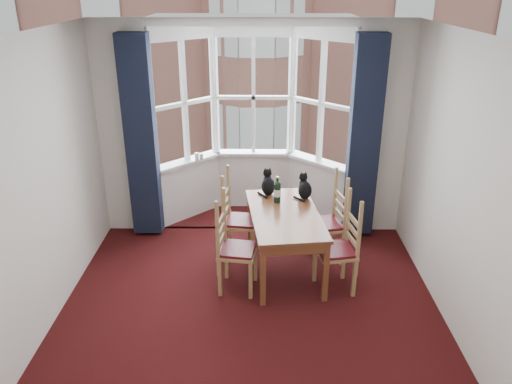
{
  "coord_description": "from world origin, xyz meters",
  "views": [
    {
      "loc": [
        0.1,
        -4.02,
        3.22
      ],
      "look_at": [
        0.06,
        1.05,
        1.05
      ],
      "focal_mm": 35.0,
      "sensor_mm": 36.0,
      "label": 1
    }
  ],
  "objects_px": {
    "wine_bottle": "(277,191)",
    "chair_left_near": "(230,250)",
    "chair_left_far": "(233,221)",
    "candle_tall": "(197,157)",
    "cat_right": "(305,188)",
    "cat_left": "(268,185)",
    "chair_right_near": "(344,251)",
    "candle_short": "(201,157)",
    "dining_table": "(285,220)",
    "chair_right_far": "(332,224)"
  },
  "relations": [
    {
      "from": "dining_table",
      "to": "wine_bottle",
      "type": "relative_size",
      "value": 4.65
    },
    {
      "from": "cat_right",
      "to": "wine_bottle",
      "type": "bearing_deg",
      "value": -159.11
    },
    {
      "from": "cat_right",
      "to": "wine_bottle",
      "type": "height_order",
      "value": "wine_bottle"
    },
    {
      "from": "chair_right_far",
      "to": "chair_left_near",
      "type": "bearing_deg",
      "value": -151.96
    },
    {
      "from": "chair_left_near",
      "to": "chair_right_near",
      "type": "height_order",
      "value": "same"
    },
    {
      "from": "cat_left",
      "to": "chair_left_far",
      "type": "bearing_deg",
      "value": -153.26
    },
    {
      "from": "chair_left_near",
      "to": "chair_right_near",
      "type": "distance_m",
      "value": 1.25
    },
    {
      "from": "wine_bottle",
      "to": "chair_right_near",
      "type": "bearing_deg",
      "value": -43.84
    },
    {
      "from": "cat_left",
      "to": "chair_right_near",
      "type": "bearing_deg",
      "value": -48.63
    },
    {
      "from": "chair_right_near",
      "to": "wine_bottle",
      "type": "distance_m",
      "value": 1.08
    },
    {
      "from": "wine_bottle",
      "to": "candle_tall",
      "type": "height_order",
      "value": "wine_bottle"
    },
    {
      "from": "cat_left",
      "to": "candle_tall",
      "type": "xyz_separation_m",
      "value": [
        -0.99,
        0.91,
        0.05
      ]
    },
    {
      "from": "wine_bottle",
      "to": "cat_left",
      "type": "bearing_deg",
      "value": 113.26
    },
    {
      "from": "chair_right_near",
      "to": "candle_short",
      "type": "height_order",
      "value": "candle_short"
    },
    {
      "from": "chair_right_far",
      "to": "cat_left",
      "type": "bearing_deg",
      "value": 159.61
    },
    {
      "from": "dining_table",
      "to": "chair_left_far",
      "type": "height_order",
      "value": "chair_left_far"
    },
    {
      "from": "chair_left_far",
      "to": "cat_left",
      "type": "height_order",
      "value": "cat_left"
    },
    {
      "from": "chair_left_far",
      "to": "cat_right",
      "type": "xyz_separation_m",
      "value": [
        0.87,
        0.1,
        0.4
      ]
    },
    {
      "from": "dining_table",
      "to": "cat_right",
      "type": "relative_size",
      "value": 4.69
    },
    {
      "from": "chair_left_near",
      "to": "chair_right_near",
      "type": "relative_size",
      "value": 1.0
    },
    {
      "from": "dining_table",
      "to": "chair_left_near",
      "type": "bearing_deg",
      "value": -148.43
    },
    {
      "from": "cat_left",
      "to": "candle_short",
      "type": "height_order",
      "value": "cat_left"
    },
    {
      "from": "chair_left_far",
      "to": "candle_tall",
      "type": "bearing_deg",
      "value": 116.59
    },
    {
      "from": "dining_table",
      "to": "chair_left_near",
      "type": "xyz_separation_m",
      "value": [
        -0.62,
        -0.38,
        -0.19
      ]
    },
    {
      "from": "chair_left_far",
      "to": "dining_table",
      "type": "bearing_deg",
      "value": -28.73
    },
    {
      "from": "chair_right_far",
      "to": "candle_tall",
      "type": "relative_size",
      "value": 8.37
    },
    {
      "from": "wine_bottle",
      "to": "candle_tall",
      "type": "relative_size",
      "value": 2.98
    },
    {
      "from": "cat_right",
      "to": "candle_tall",
      "type": "distance_m",
      "value": 1.76
    },
    {
      "from": "wine_bottle",
      "to": "chair_left_near",
      "type": "bearing_deg",
      "value": -128.11
    },
    {
      "from": "chair_right_far",
      "to": "chair_right_near",
      "type": "bearing_deg",
      "value": -85.98
    },
    {
      "from": "candle_short",
      "to": "wine_bottle",
      "type": "bearing_deg",
      "value": -48.77
    },
    {
      "from": "chair_left_far",
      "to": "chair_right_far",
      "type": "relative_size",
      "value": 1.0
    },
    {
      "from": "chair_right_far",
      "to": "wine_bottle",
      "type": "height_order",
      "value": "wine_bottle"
    },
    {
      "from": "cat_right",
      "to": "cat_left",
      "type": "bearing_deg",
      "value": 165.4
    },
    {
      "from": "chair_left_far",
      "to": "candle_tall",
      "type": "height_order",
      "value": "candle_tall"
    },
    {
      "from": "chair_left_far",
      "to": "chair_right_near",
      "type": "height_order",
      "value": "same"
    },
    {
      "from": "chair_right_near",
      "to": "cat_left",
      "type": "height_order",
      "value": "cat_left"
    },
    {
      "from": "chair_right_far",
      "to": "candle_tall",
      "type": "distance_m",
      "value": 2.18
    },
    {
      "from": "wine_bottle",
      "to": "candle_short",
      "type": "height_order",
      "value": "wine_bottle"
    },
    {
      "from": "wine_bottle",
      "to": "dining_table",
      "type": "bearing_deg",
      "value": -75.57
    },
    {
      "from": "candle_tall",
      "to": "candle_short",
      "type": "relative_size",
      "value": 1.21
    },
    {
      "from": "chair_right_far",
      "to": "wine_bottle",
      "type": "xyz_separation_m",
      "value": [
        -0.67,
        0.04,
        0.42
      ]
    },
    {
      "from": "chair_right_far",
      "to": "wine_bottle",
      "type": "bearing_deg",
      "value": 176.28
    },
    {
      "from": "dining_table",
      "to": "cat_left",
      "type": "bearing_deg",
      "value": 108.46
    },
    {
      "from": "dining_table",
      "to": "chair_left_far",
      "type": "xyz_separation_m",
      "value": [
        -0.61,
        0.34,
        -0.19
      ]
    },
    {
      "from": "chair_left_near",
      "to": "candle_short",
      "type": "distance_m",
      "value": 1.98
    },
    {
      "from": "cat_right",
      "to": "candle_short",
      "type": "distance_m",
      "value": 1.73
    },
    {
      "from": "chair_right_near",
      "to": "chair_right_far",
      "type": "height_order",
      "value": "same"
    },
    {
      "from": "cat_left",
      "to": "cat_right",
      "type": "height_order",
      "value": "cat_left"
    },
    {
      "from": "candle_short",
      "to": "dining_table",
      "type": "bearing_deg",
      "value": -53.17
    }
  ]
}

